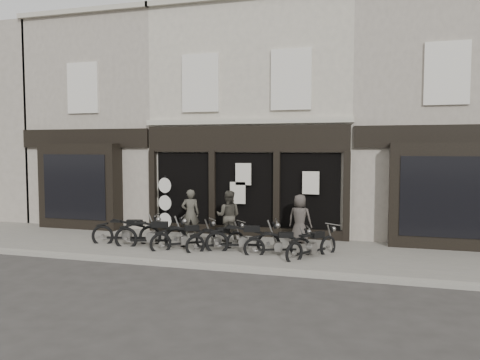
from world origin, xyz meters
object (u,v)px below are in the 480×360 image
(motorcycle_0, at_px, (127,234))
(motorcycle_2, at_px, (184,240))
(advert_sign_post, at_px, (165,208))
(motorcycle_1, at_px, (152,236))
(motorcycle_5, at_px, (278,246))
(motorcycle_4, at_px, (244,241))
(man_left, at_px, (190,214))
(man_right, at_px, (300,219))
(man_centre, at_px, (228,216))
(motorcycle_3, at_px, (217,241))
(motorcycle_6, at_px, (312,247))

(motorcycle_0, height_order, motorcycle_2, motorcycle_0)
(advert_sign_post, bearing_deg, motorcycle_1, -66.05)
(motorcycle_5, relative_size, advert_sign_post, 0.86)
(motorcycle_0, xyz_separation_m, motorcycle_1, (0.95, -0.18, 0.01))
(motorcycle_4, xyz_separation_m, man_left, (-2.25, 1.42, 0.52))
(motorcycle_2, distance_m, motorcycle_4, 1.81)
(man_left, height_order, man_right, man_left)
(man_centre, bearing_deg, man_left, -12.02)
(motorcycle_3, bearing_deg, motorcycle_2, 142.99)
(motorcycle_3, height_order, motorcycle_6, motorcycle_6)
(motorcycle_4, height_order, man_right, man_right)
(man_centre, height_order, advert_sign_post, advert_sign_post)
(motorcycle_6, height_order, man_right, man_right)
(motorcycle_1, height_order, advert_sign_post, advert_sign_post)
(motorcycle_3, height_order, motorcycle_5, same)
(motorcycle_1, distance_m, motorcycle_6, 4.90)
(motorcycle_0, bearing_deg, motorcycle_4, -13.61)
(motorcycle_3, relative_size, motorcycle_4, 0.70)
(motorcycle_3, relative_size, man_left, 0.93)
(motorcycle_3, bearing_deg, motorcycle_0, 134.59)
(motorcycle_1, bearing_deg, man_left, 55.34)
(motorcycle_1, bearing_deg, man_right, 9.55)
(motorcycle_2, xyz_separation_m, motorcycle_6, (3.83, 0.02, -0.01))
(motorcycle_0, distance_m, man_left, 2.17)
(motorcycle_1, bearing_deg, motorcycle_5, -13.10)
(motorcycle_0, bearing_deg, motorcycle_5, -15.47)
(man_left, bearing_deg, motorcycle_6, 136.43)
(motorcycle_1, bearing_deg, advert_sign_post, 90.42)
(motorcycle_1, relative_size, man_centre, 1.35)
(motorcycle_4, xyz_separation_m, man_right, (1.40, 1.62, 0.48))
(motorcycle_2, distance_m, man_centre, 1.78)
(motorcycle_0, height_order, man_right, man_right)
(motorcycle_1, height_order, motorcycle_5, motorcycle_1)
(motorcycle_0, bearing_deg, motorcycle_2, -18.09)
(motorcycle_3, bearing_deg, motorcycle_5, -49.07)
(motorcycle_0, distance_m, motorcycle_4, 3.83)
(advert_sign_post, bearing_deg, motorcycle_4, -18.23)
(motorcycle_4, height_order, advert_sign_post, advert_sign_post)
(motorcycle_6, distance_m, man_centre, 3.26)
(motorcycle_1, relative_size, advert_sign_post, 1.03)
(motorcycle_4, bearing_deg, motorcycle_0, 166.10)
(motorcycle_0, bearing_deg, motorcycle_6, -14.81)
(motorcycle_5, distance_m, man_left, 3.73)
(motorcycle_1, relative_size, motorcycle_3, 1.47)
(motorcycle_0, height_order, motorcycle_6, motorcycle_0)
(motorcycle_2, xyz_separation_m, motorcycle_4, (1.81, 0.15, 0.03))
(motorcycle_0, relative_size, motorcycle_3, 1.44)
(motorcycle_5, relative_size, man_right, 1.20)
(motorcycle_4, height_order, man_centre, man_centre)
(man_left, height_order, man_centre, man_centre)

